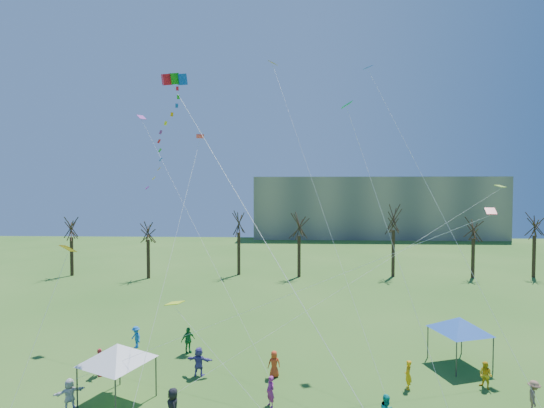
{
  "coord_description": "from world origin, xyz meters",
  "views": [
    {
      "loc": [
        0.06,
        -14.37,
        11.68
      ],
      "look_at": [
        -0.74,
        5.0,
        11.0
      ],
      "focal_mm": 25.0,
      "sensor_mm": 36.0,
      "label": 1
    }
  ],
  "objects_px": {
    "big_box_kite": "(168,139)",
    "canopy_tent_blue": "(460,324)",
    "canopy_tent_white": "(117,353)",
    "distant_building": "(374,207)"
  },
  "relations": [
    {
      "from": "big_box_kite",
      "to": "canopy_tent_blue",
      "type": "height_order",
      "value": "big_box_kite"
    },
    {
      "from": "canopy_tent_white",
      "to": "canopy_tent_blue",
      "type": "xyz_separation_m",
      "value": [
        20.88,
        5.43,
        -0.06
      ]
    },
    {
      "from": "canopy_tent_blue",
      "to": "big_box_kite",
      "type": "bearing_deg",
      "value": -175.94
    },
    {
      "from": "distant_building",
      "to": "canopy_tent_blue",
      "type": "bearing_deg",
      "value": -98.36
    },
    {
      "from": "big_box_kite",
      "to": "canopy_tent_blue",
      "type": "xyz_separation_m",
      "value": [
        19.25,
        1.37,
        -12.26
      ]
    },
    {
      "from": "canopy_tent_white",
      "to": "canopy_tent_blue",
      "type": "bearing_deg",
      "value": 14.57
    },
    {
      "from": "canopy_tent_white",
      "to": "canopy_tent_blue",
      "type": "height_order",
      "value": "canopy_tent_white"
    },
    {
      "from": "distant_building",
      "to": "canopy_tent_white",
      "type": "bearing_deg",
      "value": -112.31
    },
    {
      "from": "distant_building",
      "to": "big_box_kite",
      "type": "distance_m",
      "value": 78.41
    },
    {
      "from": "big_box_kite",
      "to": "canopy_tent_blue",
      "type": "distance_m",
      "value": 22.87
    }
  ]
}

